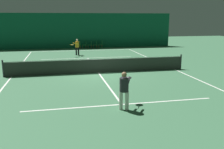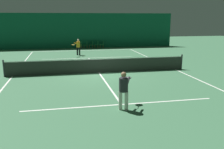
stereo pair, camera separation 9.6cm
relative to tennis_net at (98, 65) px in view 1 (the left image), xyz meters
name	(u,v)px [view 1 (the left image)]	position (x,y,z in m)	size (l,w,h in m)	color
ground_plane	(98,73)	(0.00, 0.00, -0.51)	(60.00, 60.00, 0.00)	#3D704C
backdrop_curtain	(80,31)	(0.00, 14.44, 1.56)	(23.00, 0.12, 4.15)	#0F5138
court_line_baseline_far	(82,51)	(0.00, 11.90, -0.51)	(11.00, 0.10, 0.00)	white
court_line_service_far	(88,58)	(0.00, 6.40, -0.51)	(8.25, 0.10, 0.00)	white
court_line_service_near	(122,104)	(0.00, -6.40, -0.51)	(8.25, 0.10, 0.00)	white
court_line_sideline_left	(12,77)	(-5.50, 0.00, -0.51)	(0.10, 23.80, 0.00)	white
court_line_sideline_right	(175,69)	(5.50, 0.00, -0.51)	(0.10, 23.80, 0.00)	white
court_line_centre	(98,73)	(0.00, 0.00, -0.51)	(0.10, 12.80, 0.00)	white
tennis_net	(98,65)	(0.00, 0.00, 0.00)	(12.00, 0.10, 1.07)	#2D332D
player_near	(124,88)	(-0.06, -6.98, 0.40)	(0.84, 1.33, 1.55)	beige
player_far	(77,46)	(-0.79, 8.40, 0.41)	(1.01, 1.28, 1.58)	black
courtside_chair_0	(79,44)	(-0.12, 13.89, -0.03)	(0.44, 0.44, 0.84)	brown
courtside_chair_1	(85,44)	(0.54, 13.89, -0.03)	(0.44, 0.44, 0.84)	brown
courtside_chair_2	(90,44)	(1.19, 13.89, -0.03)	(0.44, 0.44, 0.84)	brown
courtside_chair_3	(96,44)	(1.85, 13.89, -0.03)	(0.44, 0.44, 0.84)	brown
courtside_chair_4	(101,44)	(2.50, 13.89, -0.03)	(0.44, 0.44, 0.84)	brown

